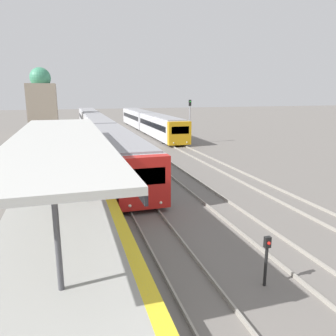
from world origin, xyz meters
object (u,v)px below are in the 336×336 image
at_px(train_far, 148,121).
at_px(signal_mast_far, 190,116).
at_px(train_near, 98,129).
at_px(signal_post_near, 267,256).
at_px(person_on_platform, 89,181).

xyz_separation_m(train_far, signal_mast_far, (2.04, -12.94, 1.58)).
xyz_separation_m(train_near, signal_post_near, (2.26, -32.57, -0.66)).
relative_size(person_on_platform, signal_mast_far, 0.32).
relative_size(signal_post_near, signal_mast_far, 0.33).
relative_size(train_near, signal_mast_far, 9.76).
bearing_deg(signal_post_near, signal_mast_far, 74.12).
xyz_separation_m(signal_post_near, signal_mast_far, (8.16, 28.69, 2.19)).
height_order(train_far, signal_mast_far, signal_mast_far).
height_order(train_near, signal_post_near, train_near).
distance_m(train_far, signal_post_near, 42.09).
xyz_separation_m(person_on_platform, signal_post_near, (4.98, -7.45, -0.87)).
distance_m(train_near, signal_mast_far, 11.22).
bearing_deg(train_far, signal_mast_far, -81.05).
bearing_deg(person_on_platform, signal_post_near, -56.23).
relative_size(person_on_platform, signal_post_near, 0.98).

